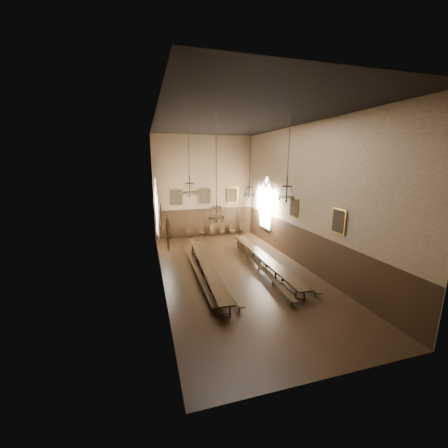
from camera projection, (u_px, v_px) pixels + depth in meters
name	position (u px, v px, depth m)	size (l,w,h in m)	color
floor	(236.00, 272.00, 17.13)	(9.00, 18.00, 0.02)	black
ceiling	(238.00, 119.00, 15.12)	(9.00, 18.00, 0.02)	black
wall_back	(205.00, 187.00, 24.56)	(9.00, 0.02, 9.00)	#867152
wall_front	(341.00, 243.00, 7.69)	(9.00, 0.02, 9.00)	#867152
wall_left	(159.00, 203.00, 14.90)	(0.02, 18.00, 9.00)	#867152
wall_right	(304.00, 198.00, 17.35)	(0.02, 18.00, 9.00)	#867152
wainscot_panelling	(237.00, 253.00, 16.85)	(9.00, 18.00, 2.50)	black
table_left	(206.00, 269.00, 16.51)	(1.21, 10.42, 0.81)	black
table_right	(263.00, 262.00, 17.75)	(0.95, 10.24, 0.80)	black
bench_left_outer	(197.00, 271.00, 16.54)	(0.40, 9.42, 0.42)	black
bench_left_inner	(213.00, 270.00, 16.64)	(0.58, 9.68, 0.44)	black
bench_right_inner	(259.00, 266.00, 17.26)	(0.85, 9.82, 0.44)	black
bench_right_outer	(275.00, 264.00, 17.69)	(0.63, 9.07, 0.41)	black
chair_0	(168.00, 237.00, 24.04)	(0.38, 0.38, 0.86)	black
chair_2	(189.00, 235.00, 24.58)	(0.42, 0.42, 0.88)	black
chair_3	(201.00, 234.00, 24.87)	(0.47, 0.47, 0.99)	black
chair_4	(213.00, 233.00, 25.17)	(0.55, 0.55, 1.04)	black
chair_5	(222.00, 233.00, 25.51)	(0.46, 0.46, 0.89)	black
chair_6	(232.00, 232.00, 25.67)	(0.45, 0.45, 0.93)	black
chair_7	(242.00, 231.00, 26.02)	(0.52, 0.52, 0.99)	black
chandelier_back_left	(190.00, 188.00, 18.12)	(0.93, 0.93, 4.43)	black
chandelier_back_right	(249.00, 189.00, 18.70)	(0.76, 0.76, 4.60)	black
chandelier_front_left	(216.00, 209.00, 13.31)	(0.76, 0.76, 5.07)	black
chandelier_front_right	(287.00, 192.00, 14.18)	(0.85, 0.85, 4.22)	black
portrait_back_0	(176.00, 197.00, 23.91)	(1.10, 0.12, 1.40)	#A97A28
portrait_back_1	(205.00, 196.00, 24.62)	(1.10, 0.12, 1.40)	#A97A28
portrait_back_2	(232.00, 195.00, 25.32)	(1.10, 0.12, 1.40)	#A97A28
portrait_left_0	(161.00, 214.00, 16.04)	(0.12, 1.00, 1.30)	#A97A28
portrait_left_1	(167.00, 233.00, 11.83)	(0.12, 1.00, 1.30)	#A97A28
portrait_right_0	(294.00, 208.00, 18.43)	(0.12, 1.00, 1.30)	#A97A28
portrait_right_1	(339.00, 221.00, 14.22)	(0.12, 1.00, 1.30)	#A97A28
window_right	(266.00, 203.00, 22.72)	(0.20, 2.20, 4.60)	white
window_left	(156.00, 208.00, 20.31)	(0.20, 2.20, 4.60)	white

